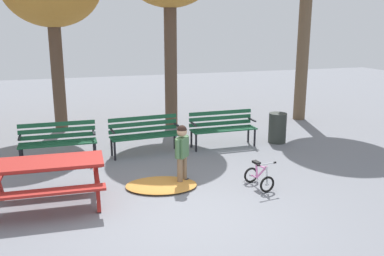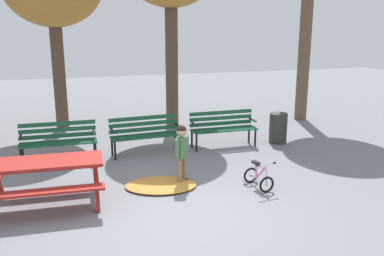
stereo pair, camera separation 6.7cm
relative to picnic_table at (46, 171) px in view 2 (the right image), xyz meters
The scene contains 9 objects.
ground 2.28m from the picnic_table, 25.64° to the right, with size 36.00×36.00×0.00m, color slate.
picnic_table is the anchor object (origin of this frame).
park_bench_far_left 2.31m from the picnic_table, 85.66° to the left, with size 1.60×0.47×0.85m.
park_bench_left 3.12m from the picnic_table, 48.41° to the left, with size 1.63×0.57×0.85m.
park_bench_right 4.63m from the picnic_table, 30.79° to the left, with size 1.60×0.47×0.85m.
child_standing 2.38m from the picnic_table, ahead, with size 0.32×0.33×1.12m.
kids_bicycle 3.67m from the picnic_table, ahead, with size 0.43×0.60×0.54m.
leaf_pile 2.04m from the picnic_table, ahead, with size 1.31×0.91×0.07m, color #C68438.
trash_bin 5.87m from the picnic_table, 22.66° to the left, with size 0.44×0.44×0.75m, color #2D332D.
Camera 2 is at (-1.60, -5.89, 2.92)m, focal length 39.36 mm.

